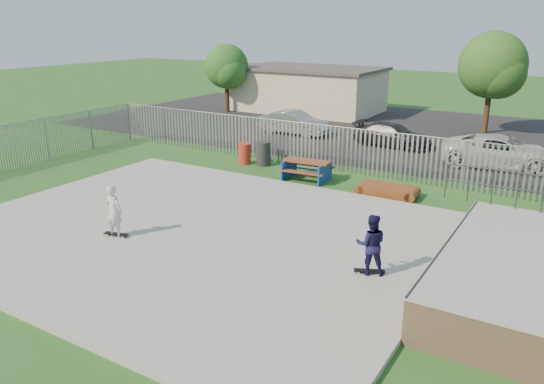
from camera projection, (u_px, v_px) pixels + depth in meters
The scene contains 19 objects.
ground at pixel (195, 233), 16.72m from camera, with size 120.00×120.00×0.00m, color #265C1F.
concrete_slab at pixel (195, 231), 16.69m from camera, with size 15.00×12.00×0.15m, color gray.
quarter_pipe at pixel (531, 277), 12.69m from camera, with size 5.50×7.05×2.19m.
fence at pixel (294, 173), 19.64m from camera, with size 26.04×16.02×2.00m.
picnic_table at pixel (307, 170), 22.27m from camera, with size 2.10×1.78×0.83m.
funbox at pixel (387, 191), 20.28m from camera, with size 2.00×1.07×0.39m.
trash_bin_red at pixel (245, 154), 24.71m from camera, with size 0.58×0.58×0.97m, color #AF2E1B.
trash_bin_grey at pixel (263, 154), 24.44m from camera, with size 0.66×0.66×1.11m, color #28282A.
parking_lot at pixel (394, 131), 32.15m from camera, with size 40.00×18.00×0.02m, color black.
car_silver at pixel (294, 123), 31.03m from camera, with size 1.44×4.12×1.36m, color #AFB0B4.
car_dark at pixel (393, 135), 28.04m from camera, with size 1.70×4.18×1.21m, color #222127.
car_white at pixel (501, 152), 23.99m from camera, with size 2.38×5.16×1.43m, color silver.
building at pixel (309, 89), 38.86m from camera, with size 10.40×6.40×3.20m.
tree_left at pixel (226, 67), 37.88m from camera, with size 3.14×3.14×4.85m.
tree_mid at pixel (493, 65), 30.33m from camera, with size 3.81×3.81×5.88m.
skateboard_a at pixel (369, 272), 13.76m from camera, with size 0.81×0.52×0.08m.
skateboard_b at pixel (116, 235), 16.13m from camera, with size 0.82×0.38×0.08m.
skater_navy at pixel (371, 244), 13.53m from camera, with size 0.79×0.61×1.62m, color #131238.
skater_white at pixel (114, 211), 15.89m from camera, with size 0.59×0.39×1.62m, color silver.
Camera 1 is at (10.14, -11.96, 6.41)m, focal length 35.00 mm.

